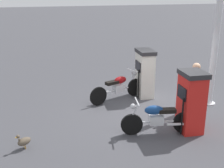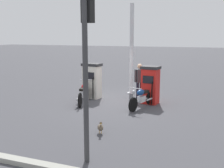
{
  "view_description": "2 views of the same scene",
  "coord_description": "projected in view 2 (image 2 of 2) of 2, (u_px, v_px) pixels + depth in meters",
  "views": [
    {
      "loc": [
        3.73,
        7.22,
        3.53
      ],
      "look_at": [
        1.34,
        0.27,
        1.13
      ],
      "focal_mm": 46.27,
      "sensor_mm": 36.0,
      "label": 1
    },
    {
      "loc": [
        10.76,
        4.19,
        2.89
      ],
      "look_at": [
        0.23,
        -0.11,
        0.86
      ],
      "focal_mm": 43.6,
      "sensor_mm": 36.0,
      "label": 2
    }
  ],
  "objects": [
    {
      "name": "ground_plane",
      "position": [
        116.0,
        103.0,
        11.87
      ],
      "size": [
        120.0,
        120.0,
        0.0
      ],
      "primitive_type": "plane",
      "color": "#424247"
    },
    {
      "name": "canopy_support_pole",
      "position": [
        132.0,
        51.0,
        13.42
      ],
      "size": [
        0.4,
        0.4,
        4.42
      ],
      "color": "silver",
      "rests_on": "ground"
    },
    {
      "name": "attendant_person",
      "position": [
        140.0,
        79.0,
        12.29
      ],
      "size": [
        0.52,
        0.41,
        1.64
      ],
      "color": "#1E1E2D",
      "rests_on": "ground"
    },
    {
      "name": "wandering_duck",
      "position": [
        100.0,
        127.0,
        8.08
      ],
      "size": [
        0.39,
        0.31,
        0.41
      ],
      "color": "brown",
      "rests_on": "ground"
    },
    {
      "name": "fuel_pump_near",
      "position": [
        92.0,
        81.0,
        12.62
      ],
      "size": [
        0.65,
        0.94,
        1.63
      ],
      "color": "silver",
      "rests_on": "ground"
    },
    {
      "name": "roadside_traffic_light",
      "position": [
        87.0,
        47.0,
        5.91
      ],
      "size": [
        0.38,
        0.25,
        3.88
      ],
      "color": "#38383A",
      "rests_on": "ground"
    },
    {
      "name": "fuel_pump_far",
      "position": [
        150.0,
        85.0,
        11.59
      ],
      "size": [
        0.69,
        0.8,
        1.62
      ],
      "color": "red",
      "rests_on": "ground"
    },
    {
      "name": "motorcycle_near_pump",
      "position": [
        84.0,
        92.0,
        11.74
      ],
      "size": [
        2.06,
        0.81,
        0.95
      ],
      "color": "black",
      "rests_on": "ground"
    },
    {
      "name": "road_edge_kerb",
      "position": [
        18.0,
        161.0,
        6.21
      ],
      "size": [
        0.42,
        7.81,
        0.12
      ],
      "color": "#9E9E93",
      "rests_on": "ground"
    },
    {
      "name": "motorcycle_far_pump",
      "position": [
        142.0,
        98.0,
        10.89
      ],
      "size": [
        1.87,
        0.74,
        0.92
      ],
      "color": "black",
      "rests_on": "ground"
    }
  ]
}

